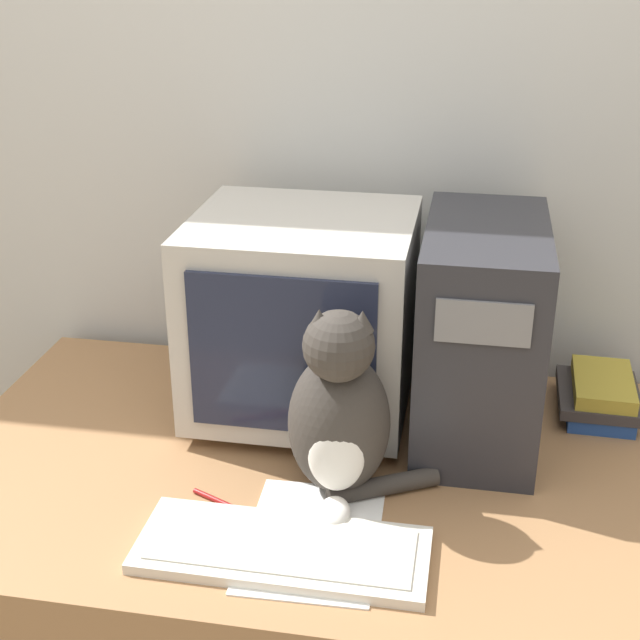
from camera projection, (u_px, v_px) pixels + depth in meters
name	position (u px, v px, depth m)	size (l,w,h in m)	color
wall_back	(356.00, 140.00, 1.85)	(7.00, 0.05, 2.50)	silver
desk	(314.00, 626.00, 1.77)	(1.37, 0.84, 0.77)	#9E7047
crt_monitor	(303.00, 315.00, 1.71)	(0.41, 0.39, 0.40)	#BCB7AD
computer_tower	(480.00, 332.00, 1.64)	(0.22, 0.42, 0.41)	#28282D
keyboard	(282.00, 550.00, 1.38)	(0.45, 0.18, 0.02)	silver
cat	(340.00, 415.00, 1.48)	(0.27, 0.23, 0.35)	#38332D
book_stack	(600.00, 395.00, 1.77)	(0.16, 0.20, 0.08)	#234793
pen	(225.00, 504.00, 1.50)	(0.13, 0.06, 0.01)	maroon
paper_sheet	(312.00, 538.00, 1.42)	(0.22, 0.30, 0.00)	white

